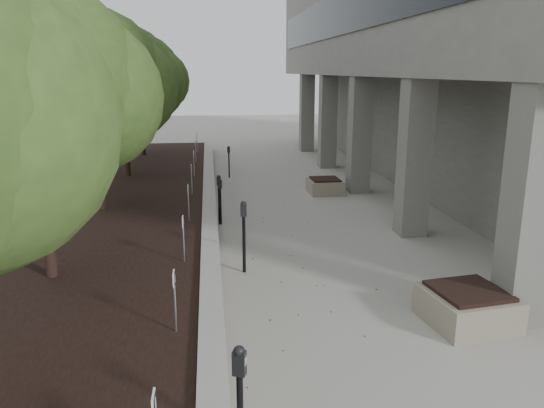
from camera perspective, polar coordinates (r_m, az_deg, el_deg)
ground at (r=8.15m, az=7.11°, el=-16.70°), size 90.00×90.00×0.00m
retaining_wall at (r=16.25m, az=-6.78°, el=0.13°), size 0.39×26.00×0.50m
planting_bed at (r=16.68m, az=-19.49°, el=-0.41°), size 7.00×26.00×0.40m
crabapple_tree_2 at (r=10.28m, az=-24.04°, el=7.11°), size 4.60×4.00×5.44m
crabapple_tree_3 at (r=15.11m, az=-18.59°, el=9.48°), size 4.60×4.00×5.44m
crabapple_tree_4 at (r=20.03m, az=-15.77°, el=10.66°), size 4.60×4.00×5.44m
crabapple_tree_5 at (r=24.98m, az=-14.05°, el=11.37°), size 4.60×4.00×5.44m
parking_sign_2 at (r=8.00m, az=-10.44°, el=-10.35°), size 0.04×0.22×0.96m
parking_sign_3 at (r=10.80m, az=-9.52°, el=-3.76°), size 0.04×0.22×0.96m
parking_sign_4 at (r=13.69m, az=-9.00°, el=0.09°), size 0.04×0.22×0.96m
parking_sign_5 at (r=16.61m, az=-8.66°, el=2.60°), size 0.04×0.22×0.96m
parking_sign_6 at (r=19.56m, az=-8.42°, el=4.35°), size 0.04×0.22×0.96m
parking_sign_7 at (r=22.52m, az=-8.24°, el=5.64°), size 0.04×0.22×0.96m
parking_sign_8 at (r=25.49m, az=-8.11°, el=6.63°), size 0.04×0.22×0.96m
parking_meter_2 at (r=11.11m, az=-3.05°, el=-3.58°), size 0.16×0.12×1.56m
parking_meter_3 at (r=14.74m, az=-5.73°, el=0.48°), size 0.14×0.10×1.39m
parking_meter_4 at (r=14.68m, az=-5.59°, el=0.25°), size 0.14×0.11×1.30m
parking_meter_5 at (r=21.24m, az=-4.67°, el=4.56°), size 0.15×0.12×1.27m
planter_front at (r=9.67m, az=20.33°, el=-10.29°), size 1.50×1.50×0.62m
planter_back at (r=18.57m, az=5.73°, el=1.98°), size 1.16×1.16×0.53m
berry_scatter at (r=12.60m, az=1.24°, el=-5.09°), size 3.30×14.10×0.02m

